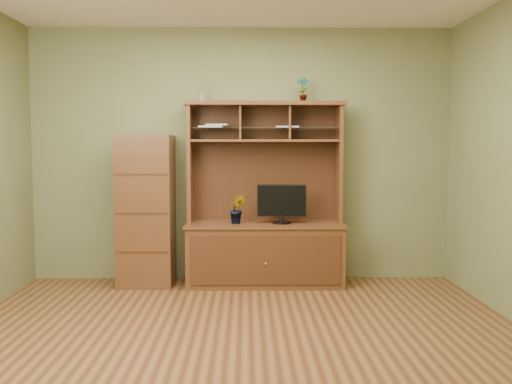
{
  "coord_description": "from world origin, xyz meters",
  "views": [
    {
      "loc": [
        0.05,
        -4.16,
        1.44
      ],
      "look_at": [
        0.14,
        1.2,
        1.01
      ],
      "focal_mm": 40.0,
      "sensor_mm": 36.0,
      "label": 1
    }
  ],
  "objects": [
    {
      "name": "reed_diffuser",
      "position": [
        -0.42,
        1.8,
        2.0
      ],
      "size": [
        0.05,
        0.05,
        0.26
      ],
      "color": "silver",
      "rests_on": "media_hutch"
    },
    {
      "name": "media_hutch",
      "position": [
        0.24,
        1.73,
        0.52
      ],
      "size": [
        1.66,
        0.61,
        1.9
      ],
      "color": "#4F2A16",
      "rests_on": "room"
    },
    {
      "name": "side_cabinet",
      "position": [
        -0.99,
        1.73,
        0.78
      ],
      "size": [
        0.56,
        0.51,
        1.56
      ],
      "color": "#4F2A16",
      "rests_on": "room"
    },
    {
      "name": "top_plant",
      "position": [
        0.64,
        1.8,
        2.03
      ],
      "size": [
        0.16,
        0.13,
        0.27
      ],
      "primitive_type": "imported",
      "rotation": [
        0.0,
        0.0,
        -0.27
      ],
      "color": "#3A6724",
      "rests_on": "media_hutch"
    },
    {
      "name": "room",
      "position": [
        0.0,
        0.0,
        1.35
      ],
      "size": [
        4.54,
        4.04,
        2.74
      ],
      "color": "#512B17",
      "rests_on": "ground"
    },
    {
      "name": "magazines",
      "position": [
        -0.03,
        1.81,
        1.65
      ],
      "size": [
        1.05,
        0.22,
        0.04
      ],
      "color": "silver",
      "rests_on": "media_hutch"
    },
    {
      "name": "orchid_plant",
      "position": [
        -0.04,
        1.65,
        0.8
      ],
      "size": [
        0.17,
        0.14,
        0.3
      ],
      "primitive_type": "imported",
      "rotation": [
        0.0,
        0.0,
        -0.08
      ],
      "color": "#26541D",
      "rests_on": "media_hutch"
    },
    {
      "name": "monitor",
      "position": [
        0.42,
        1.64,
        0.86
      ],
      "size": [
        0.5,
        0.19,
        0.4
      ],
      "rotation": [
        0.0,
        0.0,
        -0.08
      ],
      "color": "black",
      "rests_on": "media_hutch"
    }
  ]
}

